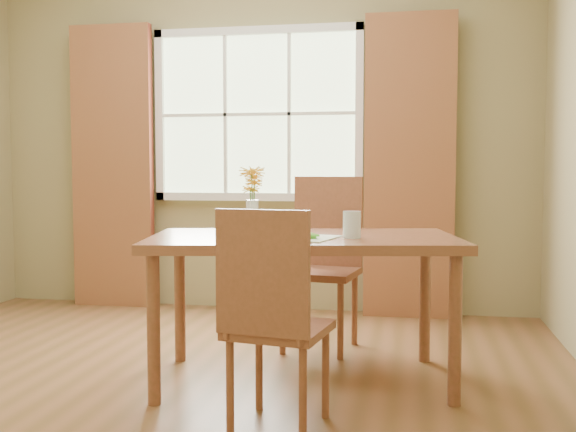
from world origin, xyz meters
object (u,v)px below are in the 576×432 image
at_px(flower_vase, 252,191).
at_px(chair_far, 324,254).
at_px(water_glass, 352,225).
at_px(chair_near, 272,311).
at_px(croissant_sandwich, 295,223).
at_px(dining_table, 303,251).

bearing_deg(flower_vase, chair_far, 58.64).
bearing_deg(flower_vase, water_glass, -23.58).
bearing_deg(chair_near, chair_far, 98.18).
distance_m(chair_near, water_glass, 0.75).
relative_size(croissant_sandwich, water_glass, 1.33).
xyz_separation_m(dining_table, croissant_sandwich, (-0.02, -0.12, 0.15)).
relative_size(chair_far, croissant_sandwich, 5.93).
xyz_separation_m(chair_near, flower_vase, (-0.29, 0.88, 0.46)).
bearing_deg(flower_vase, chair_near, -71.58).
relative_size(dining_table, chair_far, 1.60).
xyz_separation_m(chair_near, croissant_sandwich, (-0.01, 0.58, 0.31)).
relative_size(chair_near, croissant_sandwich, 5.30).
relative_size(water_glass, flower_vase, 0.38).
height_order(dining_table, chair_far, chair_far).
distance_m(dining_table, chair_near, 0.72).
height_order(chair_near, chair_far, chair_far).
height_order(dining_table, water_glass, water_glass).
distance_m(chair_near, flower_vase, 1.04).
height_order(croissant_sandwich, flower_vase, flower_vase).
bearing_deg(dining_table, flower_vase, 139.16).
xyz_separation_m(croissant_sandwich, flower_vase, (-0.28, 0.31, 0.15)).
relative_size(dining_table, water_glass, 12.58).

